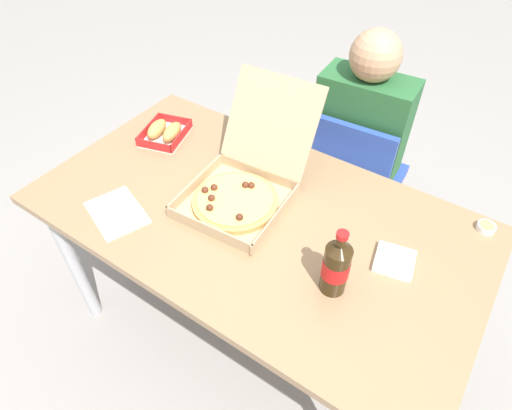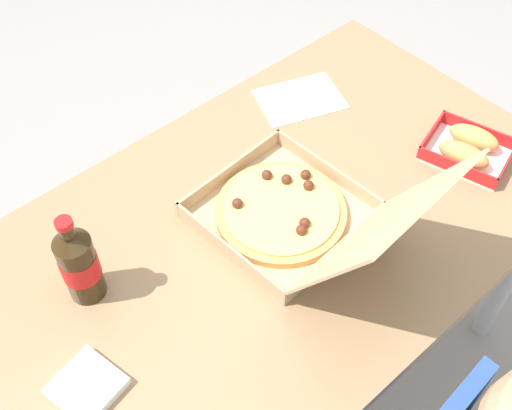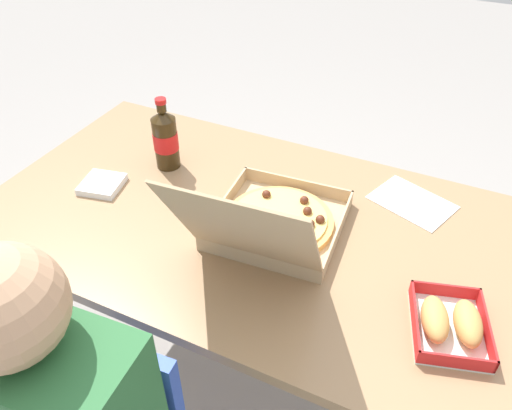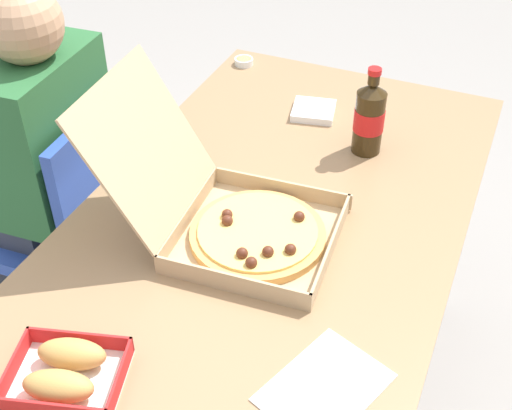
# 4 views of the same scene
# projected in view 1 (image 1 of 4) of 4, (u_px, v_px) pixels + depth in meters

# --- Properties ---
(ground_plane) EXTENTS (10.00, 10.00, 0.00)m
(ground_plane) POSITION_uv_depth(u_px,v_px,m) (255.00, 330.00, 1.94)
(ground_plane) COLOR gray
(dining_table) EXTENTS (1.46, 0.81, 0.75)m
(dining_table) POSITION_uv_depth(u_px,v_px,m) (254.00, 228.00, 1.46)
(dining_table) COLOR #997551
(dining_table) RESTS_ON ground_plane
(chair) EXTENTS (0.42, 0.42, 0.83)m
(chair) POSITION_uv_depth(u_px,v_px,m) (351.00, 178.00, 1.95)
(chair) COLOR #2D4CAD
(chair) RESTS_ON ground_plane
(diner_person) EXTENTS (0.37, 0.42, 1.15)m
(diner_person) POSITION_uv_depth(u_px,v_px,m) (363.00, 134.00, 1.84)
(diner_person) COLOR #333847
(diner_person) RESTS_ON ground_plane
(pizza_box_open) EXTENTS (0.35, 0.50, 0.32)m
(pizza_box_open) POSITION_uv_depth(u_px,v_px,m) (241.00, 187.00, 1.43)
(pizza_box_open) COLOR tan
(pizza_box_open) RESTS_ON dining_table
(bread_side_box) EXTENTS (0.20, 0.22, 0.06)m
(bread_side_box) POSITION_uv_depth(u_px,v_px,m) (165.00, 132.00, 1.69)
(bread_side_box) COLOR white
(bread_side_box) RESTS_ON dining_table
(cola_bottle) EXTENTS (0.07, 0.07, 0.22)m
(cola_bottle) POSITION_uv_depth(u_px,v_px,m) (336.00, 266.00, 1.13)
(cola_bottle) COLOR #33230F
(cola_bottle) RESTS_ON dining_table
(paper_menu) EXTENTS (0.25, 0.21, 0.00)m
(paper_menu) POSITION_uv_depth(u_px,v_px,m) (117.00, 212.00, 1.41)
(paper_menu) COLOR white
(paper_menu) RESTS_ON dining_table
(napkin_pile) EXTENTS (0.13, 0.13, 0.02)m
(napkin_pile) POSITION_uv_depth(u_px,v_px,m) (394.00, 261.00, 1.25)
(napkin_pile) COLOR white
(napkin_pile) RESTS_ON dining_table
(dipping_sauce_cup) EXTENTS (0.06, 0.06, 0.02)m
(dipping_sauce_cup) POSITION_uv_depth(u_px,v_px,m) (486.00, 227.00, 1.35)
(dipping_sauce_cup) COLOR white
(dipping_sauce_cup) RESTS_ON dining_table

